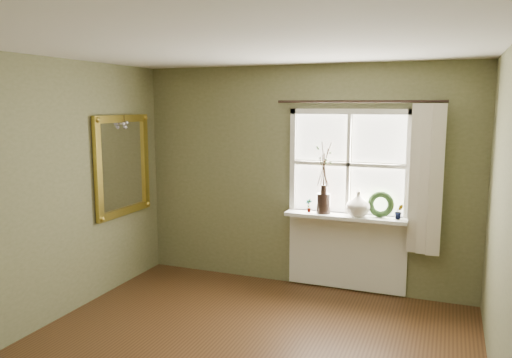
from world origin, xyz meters
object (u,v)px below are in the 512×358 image
object	(u,v)px
cream_vase	(358,204)
gilt_mirror	(123,165)
dark_jug	(323,203)
wreath	(381,207)

from	to	relation	value
cream_vase	gilt_mirror	size ratio (longest dim) A/B	0.23
dark_jug	wreath	bearing A→B (deg)	3.62
cream_vase	wreath	world-z (taller)	cream_vase
dark_jug	wreath	xyz separation A→B (m)	(0.63, 0.04, -0.00)
wreath	gilt_mirror	size ratio (longest dim) A/B	0.25
dark_jug	cream_vase	xyz separation A→B (m)	(0.39, 0.00, 0.02)
wreath	dark_jug	bearing A→B (deg)	-171.56
wreath	cream_vase	bearing A→B (deg)	-165.70
dark_jug	wreath	size ratio (longest dim) A/B	0.79
dark_jug	cream_vase	distance (m)	0.39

